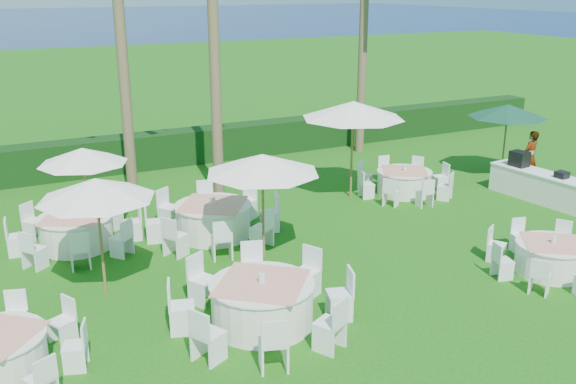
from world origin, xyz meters
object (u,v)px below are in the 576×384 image
(banquet_table_d, at_px, (76,231))
(umbrella_green, at_px, (508,111))
(banquet_table_f, at_px, (404,181))
(umbrella_d, at_px, (353,110))
(umbrella_a, at_px, (96,189))
(buffet_table, at_px, (547,187))
(umbrella_c, at_px, (83,156))
(banquet_table_e, at_px, (213,219))
(banquet_table_b, at_px, (262,302))
(umbrella_b, at_px, (262,164))
(banquet_table_c, at_px, (551,257))
(staff_person, at_px, (530,157))

(banquet_table_d, xyz_separation_m, umbrella_green, (13.82, -0.17, 1.81))
(banquet_table_f, distance_m, umbrella_d, 2.85)
(umbrella_a, xyz_separation_m, umbrella_d, (8.02, 3.11, 0.38))
(umbrella_green, bearing_deg, banquet_table_d, 179.29)
(buffet_table, bearing_deg, umbrella_c, 164.61)
(banquet_table_d, height_order, umbrella_green, umbrella_green)
(banquet_table_e, bearing_deg, umbrella_d, 12.96)
(banquet_table_b, relative_size, umbrella_b, 1.30)
(umbrella_a, relative_size, umbrella_d, 0.82)
(umbrella_c, height_order, umbrella_d, umbrella_d)
(banquet_table_c, bearing_deg, umbrella_green, 53.47)
(umbrella_c, distance_m, buffet_table, 13.14)
(buffet_table, xyz_separation_m, staff_person, (1.14, 1.79, 0.38))
(umbrella_b, bearing_deg, banquet_table_d, 145.13)
(banquet_table_c, height_order, banquet_table_f, banquet_table_f)
(umbrella_c, xyz_separation_m, buffet_table, (12.57, -3.46, -1.65))
(banquet_table_b, relative_size, banquet_table_e, 1.01)
(banquet_table_f, distance_m, umbrella_a, 10.17)
(umbrella_b, bearing_deg, banquet_table_c, -34.13)
(umbrella_b, bearing_deg, buffet_table, -0.87)
(banquet_table_f, xyz_separation_m, umbrella_b, (-5.90, -2.46, 1.92))
(buffet_table, bearing_deg, staff_person, 57.46)
(banquet_table_b, distance_m, banquet_table_f, 8.98)
(banquet_table_e, height_order, umbrella_c, umbrella_c)
(banquet_table_e, height_order, umbrella_a, umbrella_a)
(umbrella_green, bearing_deg, umbrella_d, 175.45)
(banquet_table_c, xyz_separation_m, banquet_table_f, (0.50, 6.13, 0.02))
(banquet_table_e, relative_size, umbrella_green, 1.35)
(umbrella_a, bearing_deg, umbrella_b, 2.44)
(umbrella_c, bearing_deg, banquet_table_e, -27.52)
(umbrella_b, height_order, umbrella_c, umbrella_b)
(banquet_table_e, bearing_deg, buffet_table, -11.50)
(banquet_table_d, bearing_deg, umbrella_b, -34.87)
(banquet_table_d, bearing_deg, banquet_table_e, -14.31)
(umbrella_a, height_order, umbrella_b, umbrella_b)
(banquet_table_f, bearing_deg, staff_person, -10.43)
(umbrella_c, bearing_deg, staff_person, -6.94)
(banquet_table_c, xyz_separation_m, banquet_table_e, (-5.97, 5.51, 0.08))
(umbrella_b, distance_m, umbrella_d, 5.22)
(banquet_table_f, relative_size, umbrella_d, 0.96)
(banquet_table_d, height_order, banquet_table_e, banquet_table_e)
(umbrella_d, bearing_deg, banquet_table_d, -178.02)
(umbrella_c, bearing_deg, buffet_table, -15.39)
(umbrella_a, bearing_deg, banquet_table_b, -48.25)
(banquet_table_f, relative_size, staff_person, 1.74)
(banquet_table_f, xyz_separation_m, umbrella_d, (-1.62, 0.49, 2.29))
(banquet_table_c, distance_m, banquet_table_d, 11.21)
(banquet_table_b, xyz_separation_m, umbrella_a, (-2.40, 2.69, 1.83))
(umbrella_b, bearing_deg, banquet_table_b, -115.18)
(banquet_table_e, relative_size, staff_person, 2.02)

